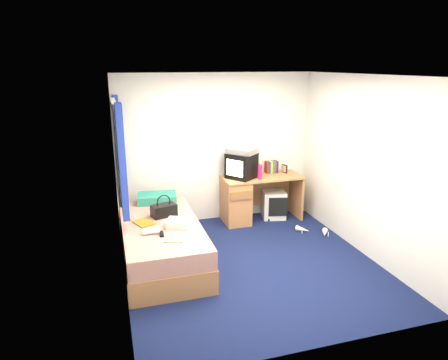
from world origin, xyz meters
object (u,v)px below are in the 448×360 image
object	(u,v)px
pink_water_bottle	(260,172)
crt_tv	(241,166)
water_bottle	(151,231)
remote_control	(162,234)
white_heels	(314,231)
handbag	(164,210)
colour_swatch_fan	(173,241)
storage_cube	(274,204)
picture_frame	(285,169)
vcr	(242,151)
bed	(162,243)
desk	(246,198)
magazine	(144,223)
aerosol_can	(253,171)
pillow	(157,198)
towel	(179,223)

from	to	relation	value
pink_water_bottle	crt_tv	bearing A→B (deg)	151.54
water_bottle	pink_water_bottle	bearing A→B (deg)	32.64
remote_control	white_heels	world-z (taller)	remote_control
handbag	colour_swatch_fan	world-z (taller)	handbag
storage_cube	picture_frame	size ratio (longest dim) A/B	3.33
vcr	white_heels	xyz separation A→B (m)	(0.91, -0.81, -1.16)
picture_frame	handbag	size ratio (longest dim) A/B	0.39
bed	remote_control	xyz separation A→B (m)	(-0.04, -0.36, 0.28)
handbag	crt_tv	bearing A→B (deg)	13.83
storage_cube	pink_water_bottle	distance (m)	0.72
desk	vcr	distance (m)	0.80
storage_cube	magazine	world-z (taller)	magazine
vcr	handbag	xyz separation A→B (m)	(-1.37, -0.79, -0.57)
magazine	picture_frame	bearing A→B (deg)	23.31
storage_cube	aerosol_can	xyz separation A→B (m)	(-0.38, 0.01, 0.61)
white_heels	crt_tv	bearing A→B (deg)	138.57
picture_frame	pillow	bearing A→B (deg)	170.30
magazine	remote_control	xyz separation A→B (m)	(0.17, -0.43, 0.00)
desk	pink_water_bottle	xyz separation A→B (m)	(0.18, -0.14, 0.45)
pillow	white_heels	bearing A→B (deg)	-14.99
pink_water_bottle	colour_swatch_fan	distance (m)	2.25
crt_tv	vcr	distance (m)	0.25
water_bottle	white_heels	distance (m)	2.64
aerosol_can	remote_control	xyz separation A→B (m)	(-1.70, -1.42, -0.29)
vcr	remote_control	distance (m)	2.15
vcr	picture_frame	xyz separation A→B (m)	(0.80, 0.09, -0.38)
crt_tv	storage_cube	bearing A→B (deg)	54.71
crt_tv	picture_frame	distance (m)	0.82
desk	pink_water_bottle	bearing A→B (deg)	-37.65
bed	vcr	size ratio (longest dim) A/B	4.52
towel	colour_swatch_fan	size ratio (longest dim) A/B	1.30
colour_swatch_fan	remote_control	size ratio (longest dim) A/B	1.38
storage_cube	crt_tv	xyz separation A→B (m)	(-0.59, -0.01, 0.72)
pillow	white_heels	distance (m)	2.45
water_bottle	colour_swatch_fan	xyz separation A→B (m)	(0.22, -0.29, -0.03)
pillow	crt_tv	size ratio (longest dim) A/B	1.03
towel	remote_control	xyz separation A→B (m)	(-0.24, -0.19, -0.04)
picture_frame	pink_water_bottle	distance (m)	0.59
storage_cube	handbag	world-z (taller)	handbag
aerosol_can	white_heels	world-z (taller)	aerosol_can
pillow	towel	xyz separation A→B (m)	(0.14, -1.01, -0.01)
vcr	aerosol_can	bearing A→B (deg)	53.49
storage_cube	magazine	distance (m)	2.48
water_bottle	colour_swatch_fan	distance (m)	0.37
crt_tv	white_heels	xyz separation A→B (m)	(0.92, -0.81, -0.91)
desk	picture_frame	bearing A→B (deg)	7.45
pillow	aerosol_can	size ratio (longest dim) A/B	3.11
bed	aerosol_can	size ratio (longest dim) A/B	10.99
remote_control	white_heels	xyz separation A→B (m)	(2.41, 0.59, -0.51)
storage_cube	colour_swatch_fan	size ratio (longest dim) A/B	2.12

